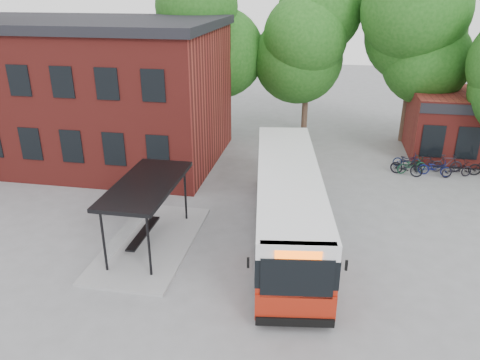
% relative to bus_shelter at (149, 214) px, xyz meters
% --- Properties ---
extents(ground, '(100.00, 100.00, 0.00)m').
position_rel_bus_shelter_xyz_m(ground, '(4.50, 1.00, -1.45)').
color(ground, slate).
extents(station_building, '(18.40, 10.40, 8.50)m').
position_rel_bus_shelter_xyz_m(station_building, '(-8.50, 10.00, 2.80)').
color(station_building, maroon).
rests_on(station_building, ground).
extents(bus_shelter, '(3.60, 7.00, 2.90)m').
position_rel_bus_shelter_xyz_m(bus_shelter, '(0.00, 0.00, 0.00)').
color(bus_shelter, black).
rests_on(bus_shelter, ground).
extents(bike_rail, '(5.20, 0.10, 0.38)m').
position_rel_bus_shelter_xyz_m(bike_rail, '(13.78, 11.00, -1.26)').
color(bike_rail, black).
rests_on(bike_rail, ground).
extents(tree_0, '(7.92, 7.92, 11.00)m').
position_rel_bus_shelter_xyz_m(tree_0, '(-1.50, 17.00, 4.05)').
color(tree_0, '#1B5115').
rests_on(tree_0, ground).
extents(tree_1, '(7.92, 7.92, 10.40)m').
position_rel_bus_shelter_xyz_m(tree_1, '(5.50, 18.00, 3.75)').
color(tree_1, '#1B5115').
rests_on(tree_1, ground).
extents(tree_2, '(7.92, 7.92, 11.00)m').
position_rel_bus_shelter_xyz_m(tree_2, '(12.50, 17.00, 4.05)').
color(tree_2, '#1B5115').
rests_on(tree_2, ground).
extents(city_bus, '(4.34, 12.80, 3.19)m').
position_rel_bus_shelter_xyz_m(city_bus, '(5.66, 1.75, 0.14)').
color(city_bus, '#9A1D0D').
rests_on(city_bus, ground).
extents(bicycle_0, '(1.68, 0.60, 0.88)m').
position_rel_bus_shelter_xyz_m(bicycle_0, '(12.13, 11.63, -1.01)').
color(bicycle_0, '#0A163B').
rests_on(bicycle_0, ground).
extents(bicycle_1, '(1.93, 1.16, 1.12)m').
position_rel_bus_shelter_xyz_m(bicycle_1, '(11.89, 10.18, -0.89)').
color(bicycle_1, black).
rests_on(bicycle_1, ground).
extents(bicycle_2, '(1.96, 1.36, 0.98)m').
position_rel_bus_shelter_xyz_m(bicycle_2, '(12.24, 10.64, -0.96)').
color(bicycle_2, '#12432A').
rests_on(bicycle_2, ground).
extents(bicycle_3, '(1.56, 1.03, 0.91)m').
position_rel_bus_shelter_xyz_m(bicycle_3, '(13.10, 11.20, -0.99)').
color(bicycle_3, black).
rests_on(bicycle_3, ground).
extents(bicycle_4, '(1.93, 0.93, 0.97)m').
position_rel_bus_shelter_xyz_m(bicycle_4, '(13.52, 10.42, -0.96)').
color(bicycle_4, navy).
rests_on(bicycle_4, ground).
extents(bicycle_5, '(1.85, 0.72, 1.08)m').
position_rel_bus_shelter_xyz_m(bicycle_5, '(14.31, 11.15, -0.91)').
color(bicycle_5, black).
rests_on(bicycle_5, ground).
extents(bicycle_6, '(2.00, 1.31, 0.99)m').
position_rel_bus_shelter_xyz_m(bicycle_6, '(14.71, 10.39, -0.95)').
color(bicycle_6, black).
rests_on(bicycle_6, ground).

